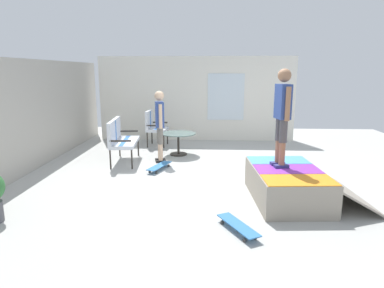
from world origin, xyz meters
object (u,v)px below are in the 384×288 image
at_px(patio_bench, 120,137).
at_px(patio_table, 178,139).
at_px(patio_chair_near_house, 153,125).
at_px(person_skater, 282,111).
at_px(skateboard_spare, 238,226).
at_px(skate_ramp, 289,184).
at_px(skateboard_by_bench, 159,166).
at_px(person_watching, 160,121).

distance_m(patio_bench, patio_table, 1.54).
distance_m(patio_chair_near_house, person_skater, 4.84).
height_order(patio_chair_near_house, skateboard_spare, patio_chair_near_house).
bearing_deg(skate_ramp, patio_table, 35.57).
distance_m(person_skater, skateboard_spare, 2.09).
bearing_deg(patio_bench, skateboard_by_bench, -120.25).
height_order(patio_table, person_watching, person_watching).
bearing_deg(patio_table, skateboard_by_bench, 168.00).
distance_m(patio_bench, skateboard_by_bench, 1.29).
bearing_deg(person_watching, patio_table, -28.45).
bearing_deg(patio_bench, person_skater, -121.85).
bearing_deg(patio_chair_near_house, skateboard_spare, -158.89).
relative_size(patio_bench, skateboard_by_bench, 1.58).
height_order(patio_chair_near_house, person_skater, person_skater).
distance_m(skate_ramp, person_skater, 1.23).
bearing_deg(skateboard_spare, skateboard_by_bench, 28.02).
relative_size(person_watching, skateboard_spare, 2.10).
bearing_deg(patio_table, patio_chair_near_house, 38.36).
xyz_separation_m(skate_ramp, skateboard_spare, (-1.20, 0.93, -0.19)).
relative_size(skateboard_by_bench, skateboard_spare, 1.03).
distance_m(patio_table, person_skater, 3.62).
xyz_separation_m(patio_chair_near_house, skateboard_spare, (-5.20, -2.01, -0.53)).
height_order(patio_bench, skateboard_spare, patio_bench).
relative_size(person_watching, person_skater, 1.03).
height_order(patio_table, person_skater, person_skater).
height_order(person_skater, skateboard_spare, person_skater).
xyz_separation_m(person_skater, skateboard_spare, (-1.34, 0.79, -1.39)).
relative_size(patio_table, person_watching, 0.54).
bearing_deg(skate_ramp, skateboard_by_bench, 56.55).
height_order(patio_chair_near_house, patio_table, patio_chair_near_house).
bearing_deg(skateboard_spare, skate_ramp, -37.97).
height_order(patio_bench, patio_table, patio_bench).
bearing_deg(patio_bench, patio_table, -58.89).
bearing_deg(person_skater, patio_chair_near_house, 35.97).
bearing_deg(person_watching, skateboard_spare, -155.87).
bearing_deg(person_skater, patio_table, 35.06).
bearing_deg(patio_table, skateboard_spare, -164.02).
height_order(skate_ramp, skateboard_spare, skate_ramp).
xyz_separation_m(patio_chair_near_house, patio_table, (-1.02, -0.81, -0.21)).
relative_size(patio_chair_near_house, skateboard_by_bench, 1.24).
xyz_separation_m(patio_chair_near_house, person_skater, (-3.86, -2.80, 0.87)).
xyz_separation_m(patio_bench, person_skater, (-2.05, -3.29, 0.86)).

